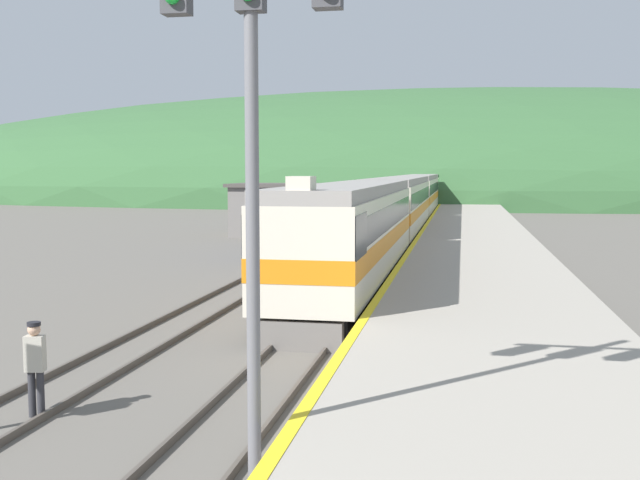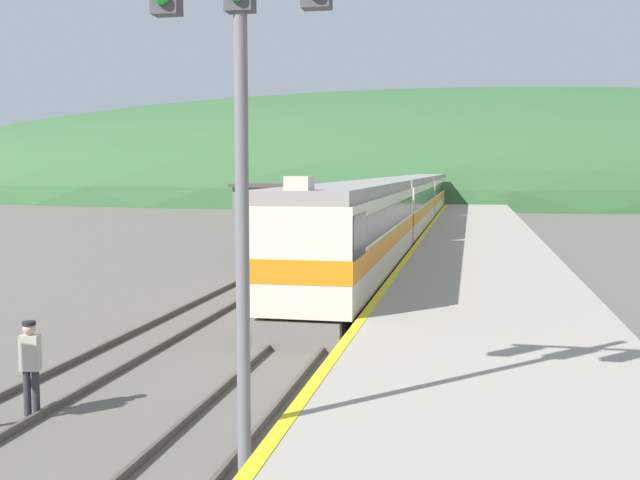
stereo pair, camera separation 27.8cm
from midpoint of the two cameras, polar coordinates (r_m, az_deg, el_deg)
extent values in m
cube|color=#4C443D|center=(75.31, 7.68, 1.86)|extent=(0.08, 180.00, 0.16)
cube|color=#4C443D|center=(75.23, 8.77, 1.84)|extent=(0.08, 180.00, 0.16)
cube|color=#4C443D|center=(75.71, 4.47, 1.91)|extent=(0.08, 180.00, 0.16)
cube|color=#4C443D|center=(75.55, 5.55, 1.89)|extent=(0.08, 180.00, 0.16)
cube|color=#9E9689|center=(55.18, 12.06, 0.89)|extent=(6.54, 140.00, 0.89)
cube|color=yellow|center=(55.20, 8.80, 1.42)|extent=(0.24, 140.00, 0.01)
ellipsoid|color=#335B33|center=(133.07, 9.65, 3.32)|extent=(226.14, 101.76, 35.97)
cube|color=slate|center=(53.11, -2.75, 2.21)|extent=(5.85, 4.56, 3.45)
cube|color=#47423D|center=(53.04, -2.76, 4.20)|extent=(6.35, 5.06, 0.24)
cube|color=black|center=(28.69, 2.86, -3.14)|extent=(2.41, 18.15, 0.85)
cube|color=beige|center=(28.47, 2.88, 0.60)|extent=(2.94, 19.30, 2.90)
cube|color=orange|center=(28.49, 2.88, 0.13)|extent=(2.97, 19.32, 0.64)
cube|color=black|center=(28.43, 2.88, 1.88)|extent=(2.96, 18.15, 0.87)
cube|color=gray|center=(28.38, 2.89, 3.92)|extent=(2.76, 19.30, 0.40)
cube|color=black|center=(20.06, -0.76, 0.41)|extent=(2.98, 2.20, 1.16)
cube|color=beige|center=(19.33, -1.19, 4.35)|extent=(0.64, 0.80, 0.36)
cube|color=slate|center=(19.56, -1.33, -7.31)|extent=(2.29, 0.40, 0.77)
cube|color=black|center=(49.69, 6.54, 0.46)|extent=(2.41, 20.15, 0.85)
cube|color=beige|center=(49.56, 6.56, 2.62)|extent=(2.94, 21.44, 2.90)
cube|color=orange|center=(49.58, 6.56, 2.35)|extent=(2.97, 21.46, 0.64)
cube|color=black|center=(49.54, 6.57, 3.36)|extent=(2.96, 20.15, 0.87)
cube|color=gray|center=(49.51, 6.58, 4.53)|extent=(2.76, 21.44, 0.40)
cube|color=black|center=(71.92, 8.08, 1.96)|extent=(2.41, 20.15, 0.85)
cube|color=beige|center=(71.83, 8.10, 3.46)|extent=(2.94, 21.44, 2.90)
cube|color=orange|center=(71.84, 8.10, 3.27)|extent=(2.97, 21.46, 0.64)
cube|color=black|center=(71.81, 8.10, 3.97)|extent=(2.96, 20.15, 0.87)
cube|color=gray|center=(71.79, 8.12, 4.77)|extent=(2.76, 21.44, 0.40)
cube|color=black|center=(94.19, 8.89, 2.76)|extent=(2.41, 20.15, 0.85)
cube|color=beige|center=(94.13, 8.91, 3.90)|extent=(2.94, 21.44, 2.90)
cube|color=orange|center=(94.13, 8.90, 3.76)|extent=(2.97, 21.46, 0.64)
cube|color=black|center=(94.11, 8.91, 4.29)|extent=(2.96, 20.15, 0.87)
cube|color=gray|center=(94.10, 8.92, 4.90)|extent=(2.76, 21.44, 0.40)
cube|color=black|center=(54.34, 2.45, 0.89)|extent=(2.46, 35.20, 0.80)
cube|color=#334784|center=(54.23, 2.45, 2.75)|extent=(2.90, 36.66, 2.74)
cylinder|color=slate|center=(10.82, -5.24, 4.15)|extent=(0.20, 0.20, 8.91)
cylinder|color=#2D2D33|center=(15.52, -20.92, -10.83)|extent=(0.14, 0.14, 0.88)
cylinder|color=#2D2D33|center=(15.46, -20.34, -10.88)|extent=(0.14, 0.14, 0.88)
cube|color=#B2AD9E|center=(15.29, -20.73, -8.03)|extent=(0.39, 0.27, 0.68)
sphere|color=tan|center=(15.20, -20.79, -6.34)|extent=(0.24, 0.24, 0.24)
cylinder|color=black|center=(15.18, -20.80, -5.94)|extent=(0.25, 0.25, 0.07)
camera|label=1|loc=(0.14, -89.67, 0.03)|focal=42.00mm
camera|label=2|loc=(0.14, 90.33, -0.03)|focal=42.00mm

